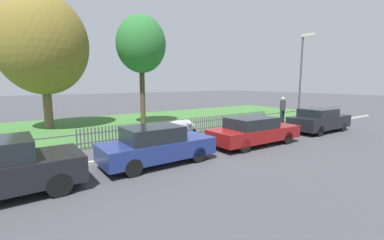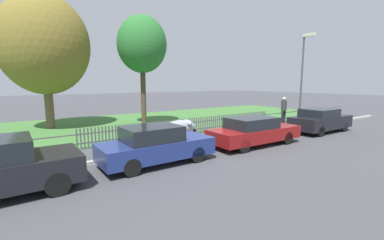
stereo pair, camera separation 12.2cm
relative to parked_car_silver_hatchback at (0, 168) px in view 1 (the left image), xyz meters
The scene contains 13 objects.
ground_plane 8.69m from the parked_car_silver_hatchback, ahead, with size 120.00×120.00×0.00m, color #424247.
kerb_stone 8.70m from the parked_car_silver_hatchback, ahead, with size 33.66×0.20×0.12m, color #B2ADA3.
grass_strip 12.68m from the parked_car_silver_hatchback, 47.44° to the left, with size 33.66×11.17×0.01m, color #3D7033.
park_fence 9.35m from the parked_car_silver_hatchback, 23.64° to the left, with size 33.66×0.05×0.93m.
parked_car_silver_hatchback is the anchor object (origin of this frame).
parked_car_black_saloon 4.47m from the parked_car_silver_hatchback, ahead, with size 4.06×1.67×1.37m.
parked_car_navy_estate 9.45m from the parked_car_silver_hatchback, ahead, with size 4.58×1.80×1.31m.
parked_car_red_compact 15.07m from the parked_car_silver_hatchback, ahead, with size 4.11×1.71×1.38m.
covered_motorcycle 7.84m from the parked_car_silver_hatchback, 22.39° to the left, with size 1.95×0.84×1.01m.
tree_nearest_kerb 11.52m from the parked_car_silver_hatchback, 78.13° to the left, with size 5.24×5.24×8.16m.
tree_behind_motorcycle 12.25m from the parked_car_silver_hatchback, 47.56° to the left, with size 3.25×3.25×7.25m.
pedestrian_near_fence 16.48m from the parked_car_silver_hatchback, 11.76° to the left, with size 0.43×0.42×1.87m.
street_lamp 16.16m from the parked_car_silver_hatchback, ahead, with size 0.20×0.79×5.90m.
Camera 1 is at (-8.16, -9.11, 2.88)m, focal length 24.00 mm.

